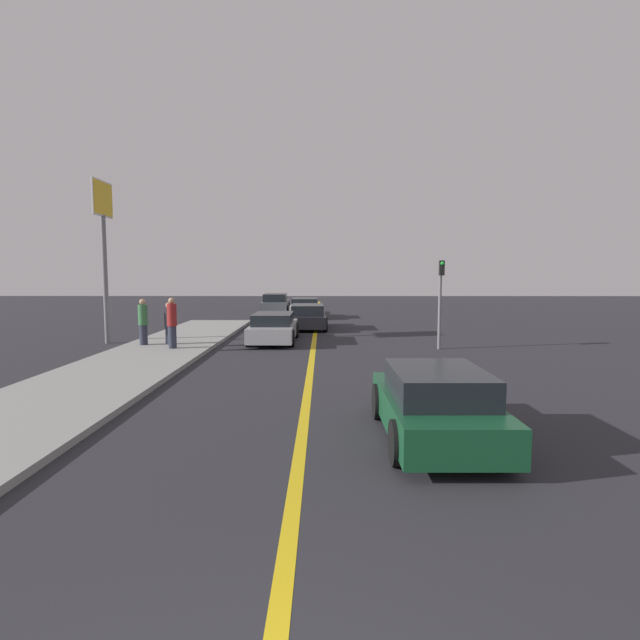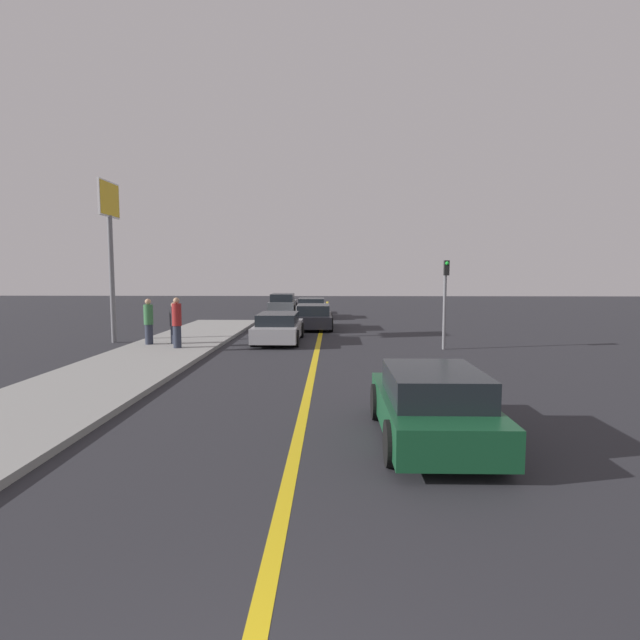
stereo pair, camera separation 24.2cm
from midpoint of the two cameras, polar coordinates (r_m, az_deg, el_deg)
The scene contains 12 objects.
road_center_line at distance 19.83m, azimuth -1.08°, elevation -2.86°, with size 0.20×60.00×0.01m.
sidewalk_left at distance 16.46m, azimuth -21.05°, elevation -4.69°, with size 3.47×26.92×0.14m.
car_near_right_lane at distance 8.80m, azimuth 12.27°, elevation -9.45°, with size 1.86×3.86×1.26m.
car_ahead_center at distance 20.67m, azimuth -5.65°, elevation -0.88°, with size 1.90×4.52×1.21m.
car_far_distant at distance 25.43m, azimuth -1.68°, elevation 0.35°, with size 2.00×4.32×1.25m.
car_parked_left_lot at distance 31.85m, azimuth -1.99°, elevation 1.37°, with size 2.02×3.91×1.25m.
car_oncoming_far at distance 35.29m, azimuth -5.29°, elevation 1.85°, with size 1.97×4.68×1.40m.
pedestrian_near_curb at distance 18.73m, azimuth -16.91°, elevation -0.31°, with size 0.34×0.34×1.83m.
pedestrian_mid_group at distance 19.99m, azimuth -19.89°, elevation -0.19°, with size 0.35×0.35×1.74m.
pedestrian_far_standing at distance 19.87m, azimuth -17.20°, elevation -0.37°, with size 0.34×0.34×1.60m.
traffic_light at distance 19.04m, azimuth 13.24°, elevation 2.93°, with size 0.18×0.40×3.31m.
roadside_sign at distance 22.02m, azimuth -23.85°, elevation 10.04°, with size 0.20×1.77×6.50m.
Camera 1 is at (0.37, -1.62, 2.85)m, focal length 28.00 mm.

